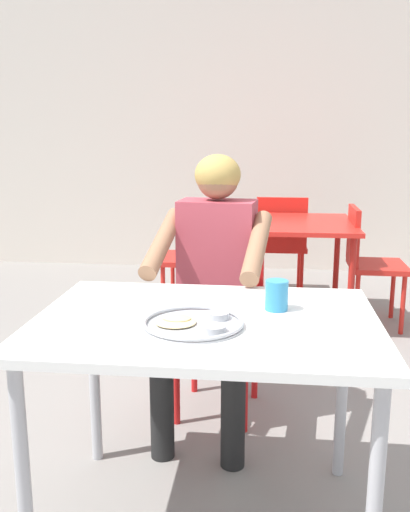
{
  "coord_description": "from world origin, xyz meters",
  "views": [
    {
      "loc": [
        0.13,
        -1.65,
        1.34
      ],
      "look_at": [
        -0.09,
        0.31,
        0.9
      ],
      "focal_mm": 39.01,
      "sensor_mm": 36.0,
      "label": 1
    }
  ],
  "objects_px": {
    "thali_tray": "(194,323)",
    "chair_red_left": "(201,251)",
    "table_foreground": "(206,341)",
    "chair_foreground": "(221,311)",
    "drinking_cup": "(277,294)",
    "chair_red_far": "(281,240)",
    "diner_foreground": "(213,271)",
    "table_background_red": "(286,233)",
    "chair_red_right": "(367,257)"
  },
  "relations": [
    {
      "from": "thali_tray",
      "to": "chair_red_left",
      "type": "bearing_deg",
      "value": 96.27
    },
    {
      "from": "table_foreground",
      "to": "chair_foreground",
      "type": "distance_m",
      "value": 0.91
    },
    {
      "from": "thali_tray",
      "to": "drinking_cup",
      "type": "xyz_separation_m",
      "value": [
        0.26,
        0.19,
        0.04
      ]
    },
    {
      "from": "chair_foreground",
      "to": "drinking_cup",
      "type": "bearing_deg",
      "value": -72.21
    },
    {
      "from": "thali_tray",
      "to": "chair_red_left",
      "type": "height_order",
      "value": "chair_red_left"
    },
    {
      "from": "chair_foreground",
      "to": "chair_red_far",
      "type": "relative_size",
      "value": 0.98
    },
    {
      "from": "diner_foreground",
      "to": "chair_red_far",
      "type": "xyz_separation_m",
      "value": [
        0.35,
        2.16,
        -0.26
      ]
    },
    {
      "from": "drinking_cup",
      "to": "diner_foreground",
      "type": "bearing_deg",
      "value": 115.49
    },
    {
      "from": "diner_foreground",
      "to": "chair_red_left",
      "type": "relative_size",
      "value": 1.47
    },
    {
      "from": "table_foreground",
      "to": "drinking_cup",
      "type": "xyz_separation_m",
      "value": [
        0.23,
        0.11,
        0.14
      ]
    },
    {
      "from": "drinking_cup",
      "to": "chair_red_far",
      "type": "bearing_deg",
      "value": 88.23
    },
    {
      "from": "table_background_red",
      "to": "table_foreground",
      "type": "bearing_deg",
      "value": -98.44
    },
    {
      "from": "thali_tray",
      "to": "chair_red_right",
      "type": "height_order",
      "value": "chair_red_right"
    },
    {
      "from": "table_foreground",
      "to": "chair_foreground",
      "type": "bearing_deg",
      "value": 91.43
    },
    {
      "from": "thali_tray",
      "to": "diner_foreground",
      "type": "height_order",
      "value": "diner_foreground"
    },
    {
      "from": "table_foreground",
      "to": "chair_red_right",
      "type": "xyz_separation_m",
      "value": [
        0.9,
        2.19,
        -0.18
      ]
    },
    {
      "from": "chair_red_far",
      "to": "chair_red_right",
      "type": "bearing_deg",
      "value": -47.67
    },
    {
      "from": "drinking_cup",
      "to": "chair_foreground",
      "type": "bearing_deg",
      "value": 107.79
    },
    {
      "from": "chair_red_left",
      "to": "chair_red_far",
      "type": "bearing_deg",
      "value": 44.3
    },
    {
      "from": "table_background_red",
      "to": "chair_red_right",
      "type": "xyz_separation_m",
      "value": [
        0.57,
        -0.02,
        -0.16
      ]
    },
    {
      "from": "table_foreground",
      "to": "thali_tray",
      "type": "bearing_deg",
      "value": -108.38
    },
    {
      "from": "thali_tray",
      "to": "diner_foreground",
      "type": "relative_size",
      "value": 0.25
    },
    {
      "from": "chair_foreground",
      "to": "table_background_red",
      "type": "relative_size",
      "value": 0.87
    },
    {
      "from": "thali_tray",
      "to": "table_background_red",
      "type": "distance_m",
      "value": 2.33
    },
    {
      "from": "thali_tray",
      "to": "chair_foreground",
      "type": "relative_size",
      "value": 0.38
    },
    {
      "from": "diner_foreground",
      "to": "table_background_red",
      "type": "distance_m",
      "value": 1.59
    },
    {
      "from": "table_foreground",
      "to": "diner_foreground",
      "type": "xyz_separation_m",
      "value": [
        -0.04,
        0.68,
        0.07
      ]
    },
    {
      "from": "table_background_red",
      "to": "chair_red_left",
      "type": "height_order",
      "value": "chair_red_left"
    },
    {
      "from": "chair_foreground",
      "to": "chair_red_left",
      "type": "distance_m",
      "value": 1.39
    },
    {
      "from": "table_foreground",
      "to": "chair_red_far",
      "type": "relative_size",
      "value": 1.32
    },
    {
      "from": "drinking_cup",
      "to": "chair_red_left",
      "type": "bearing_deg",
      "value": 103.47
    },
    {
      "from": "thali_tray",
      "to": "chair_red_right",
      "type": "xyz_separation_m",
      "value": [
        0.92,
        2.28,
        -0.27
      ]
    },
    {
      "from": "chair_red_left",
      "to": "table_background_red",
      "type": "bearing_deg",
      "value": -3.27
    },
    {
      "from": "chair_foreground",
      "to": "chair_red_right",
      "type": "relative_size",
      "value": 0.98
    },
    {
      "from": "drinking_cup",
      "to": "chair_red_left",
      "type": "xyz_separation_m",
      "value": [
        -0.51,
        2.14,
        -0.31
      ]
    },
    {
      "from": "chair_red_right",
      "to": "chair_red_left",
      "type": "bearing_deg",
      "value": 177.21
    },
    {
      "from": "chair_red_right",
      "to": "thali_tray",
      "type": "bearing_deg",
      "value": -112.08
    },
    {
      "from": "chair_red_right",
      "to": "diner_foreground",
      "type": "bearing_deg",
      "value": -121.68
    },
    {
      "from": "table_background_red",
      "to": "chair_red_right",
      "type": "bearing_deg",
      "value": -2.26
    },
    {
      "from": "diner_foreground",
      "to": "chair_red_left",
      "type": "distance_m",
      "value": 1.61
    },
    {
      "from": "drinking_cup",
      "to": "chair_red_right",
      "type": "relative_size",
      "value": 0.12
    },
    {
      "from": "chair_foreground",
      "to": "chair_red_left",
      "type": "bearing_deg",
      "value": 100.92
    },
    {
      "from": "table_background_red",
      "to": "chair_foreground",
      "type": "bearing_deg",
      "value": -104.83
    },
    {
      "from": "diner_foreground",
      "to": "chair_red_left",
      "type": "xyz_separation_m",
      "value": [
        -0.24,
        1.58,
        -0.25
      ]
    },
    {
      "from": "table_foreground",
      "to": "diner_foreground",
      "type": "bearing_deg",
      "value": 93.5
    },
    {
      "from": "table_foreground",
      "to": "chair_red_far",
      "type": "height_order",
      "value": "chair_red_far"
    },
    {
      "from": "diner_foreground",
      "to": "table_background_red",
      "type": "bearing_deg",
      "value": 76.5
    },
    {
      "from": "chair_foreground",
      "to": "chair_red_far",
      "type": "height_order",
      "value": "chair_red_far"
    },
    {
      "from": "drinking_cup",
      "to": "chair_red_far",
      "type": "distance_m",
      "value": 2.75
    },
    {
      "from": "table_background_red",
      "to": "chair_red_far",
      "type": "height_order",
      "value": "chair_red_far"
    }
  ]
}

